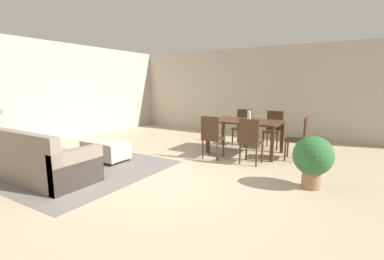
{
  "coord_description": "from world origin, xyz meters",
  "views": [
    {
      "loc": [
        2.54,
        -3.44,
        1.59
      ],
      "look_at": [
        -0.27,
        1.21,
        0.66
      ],
      "focal_mm": 25.43,
      "sensor_mm": 36.0,
      "label": 1
    }
  ],
  "objects": [
    {
      "name": "wall_left",
      "position": [
        -4.5,
        0.5,
        1.35
      ],
      "size": [
        0.12,
        11.0,
        2.7
      ],
      "primitive_type": "cube",
      "color": "#BCB2A0",
      "rests_on": "ground_plane"
    },
    {
      "name": "area_rug",
      "position": [
        -1.94,
        -0.29,
        0.0
      ],
      "size": [
        3.0,
        2.8,
        0.01
      ],
      "primitive_type": "cube",
      "color": "slate",
      "rests_on": "ground_plane"
    },
    {
      "name": "wall_back",
      "position": [
        0.0,
        5.0,
        1.35
      ],
      "size": [
        9.0,
        0.12,
        2.7
      ],
      "primitive_type": "cube",
      "color": "#BCB2A0",
      "rests_on": "ground_plane"
    },
    {
      "name": "side_table",
      "position": [
        -3.38,
        -0.92,
        0.45
      ],
      "size": [
        0.4,
        0.4,
        0.57
      ],
      "color": "brown",
      "rests_on": "ground_plane"
    },
    {
      "name": "dining_chair_far_left",
      "position": [
        0.0,
        3.34,
        0.52
      ],
      "size": [
        0.41,
        0.41,
        0.92
      ],
      "color": "#422B1C",
      "rests_on": "ground_plane"
    },
    {
      "name": "dining_chair_near_left",
      "position": [
        -0.04,
        1.63,
        0.52
      ],
      "size": [
        0.42,
        0.42,
        0.92
      ],
      "color": "#422B1C",
      "rests_on": "ground_plane"
    },
    {
      "name": "ottoman_table",
      "position": [
        -1.86,
        0.35,
        0.24
      ],
      "size": [
        0.93,
        0.56,
        0.42
      ],
      "color": "#B7AD9E",
      "rests_on": "ground_plane"
    },
    {
      "name": "dining_chair_far_right",
      "position": [
        0.82,
        3.33,
        0.52
      ],
      "size": [
        0.41,
        0.41,
        0.92
      ],
      "color": "#422B1C",
      "rests_on": "ground_plane"
    },
    {
      "name": "dining_chair_head_east",
      "position": [
        1.59,
        2.47,
        0.52
      ],
      "size": [
        0.42,
        0.42,
        0.92
      ],
      "color": "#422B1C",
      "rests_on": "ground_plane"
    },
    {
      "name": "couch",
      "position": [
        -2.02,
        -0.99,
        0.29
      ],
      "size": [
        2.14,
        0.88,
        0.86
      ],
      "color": "gray",
      "rests_on": "ground_plane"
    },
    {
      "name": "dining_chair_near_right",
      "position": [
        0.8,
        1.65,
        0.52
      ],
      "size": [
        0.41,
        0.41,
        0.92
      ],
      "color": "#422B1C",
      "rests_on": "ground_plane"
    },
    {
      "name": "potted_plant",
      "position": [
        2.04,
        0.93,
        0.48
      ],
      "size": [
        0.6,
        0.6,
        0.81
      ],
      "color": "#996B4C",
      "rests_on": "ground_plane"
    },
    {
      "name": "vase_centerpiece",
      "position": [
        0.47,
        2.49,
        0.87
      ],
      "size": [
        0.08,
        0.08,
        0.23
      ],
      "primitive_type": "cylinder",
      "color": "silver",
      "rests_on": "dining_table"
    },
    {
      "name": "dining_table",
      "position": [
        0.39,
        2.48,
        0.67
      ],
      "size": [
        1.61,
        0.99,
        0.76
      ],
      "color": "#422B1C",
      "rests_on": "ground_plane"
    },
    {
      "name": "ground_plane",
      "position": [
        0.0,
        0.0,
        0.0
      ],
      "size": [
        10.8,
        10.8,
        0.0
      ],
      "primitive_type": "plane",
      "color": "tan"
    }
  ]
}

